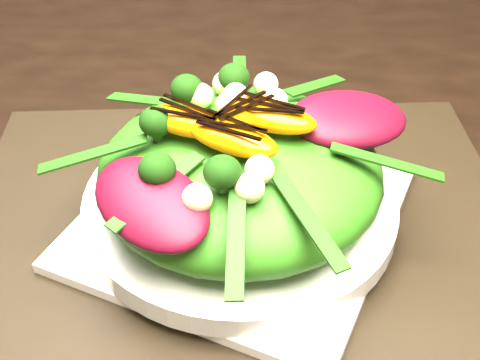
{
  "coord_description": "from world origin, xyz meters",
  "views": [
    {
      "loc": [
        -0.07,
        -0.49,
        1.1
      ],
      "look_at": [
        -0.07,
        -0.12,
        0.8
      ],
      "focal_mm": 48.0,
      "sensor_mm": 36.0,
      "label": 1
    }
  ],
  "objects_px": {
    "plate_base": "(240,216)",
    "salad_bowl": "(240,204)",
    "placemat": "(240,222)",
    "dining_table": "(315,154)",
    "lettuce_mound": "(240,170)",
    "orange_segment": "(236,113)"
  },
  "relations": [
    {
      "from": "plate_base",
      "to": "salad_bowl",
      "type": "distance_m",
      "value": 0.01
    },
    {
      "from": "placemat",
      "to": "salad_bowl",
      "type": "distance_m",
      "value": 0.02
    },
    {
      "from": "dining_table",
      "to": "lettuce_mound",
      "type": "bearing_deg",
      "value": -120.8
    },
    {
      "from": "orange_segment",
      "to": "placemat",
      "type": "bearing_deg",
      "value": -73.7
    },
    {
      "from": "lettuce_mound",
      "to": "orange_segment",
      "type": "xyz_separation_m",
      "value": [
        -0.0,
        0.01,
        0.04
      ]
    },
    {
      "from": "dining_table",
      "to": "placemat",
      "type": "xyz_separation_m",
      "value": [
        -0.07,
        -0.12,
        0.02
      ]
    },
    {
      "from": "lettuce_mound",
      "to": "orange_segment",
      "type": "relative_size",
      "value": 3.21
    },
    {
      "from": "salad_bowl",
      "to": "lettuce_mound",
      "type": "height_order",
      "value": "lettuce_mound"
    },
    {
      "from": "placemat",
      "to": "lettuce_mound",
      "type": "distance_m",
      "value": 0.05
    },
    {
      "from": "lettuce_mound",
      "to": "orange_segment",
      "type": "bearing_deg",
      "value": 106.3
    },
    {
      "from": "placemat",
      "to": "orange_segment",
      "type": "bearing_deg",
      "value": 106.3
    },
    {
      "from": "dining_table",
      "to": "orange_segment",
      "type": "relative_size",
      "value": 24.02
    },
    {
      "from": "dining_table",
      "to": "plate_base",
      "type": "distance_m",
      "value": 0.14
    },
    {
      "from": "placemat",
      "to": "salad_bowl",
      "type": "height_order",
      "value": "salad_bowl"
    },
    {
      "from": "dining_table",
      "to": "plate_base",
      "type": "height_order",
      "value": "dining_table"
    },
    {
      "from": "plate_base",
      "to": "salad_bowl",
      "type": "bearing_deg",
      "value": -26.57
    },
    {
      "from": "orange_segment",
      "to": "lettuce_mound",
      "type": "bearing_deg",
      "value": -73.7
    },
    {
      "from": "dining_table",
      "to": "orange_segment",
      "type": "xyz_separation_m",
      "value": [
        -0.07,
        -0.11,
        0.12
      ]
    },
    {
      "from": "orange_segment",
      "to": "plate_base",
      "type": "bearing_deg",
      "value": -73.7
    },
    {
      "from": "plate_base",
      "to": "dining_table",
      "type": "bearing_deg",
      "value": 59.2
    },
    {
      "from": "dining_table",
      "to": "lettuce_mound",
      "type": "relative_size",
      "value": 7.49
    },
    {
      "from": "plate_base",
      "to": "orange_segment",
      "type": "bearing_deg",
      "value": 106.3
    }
  ]
}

